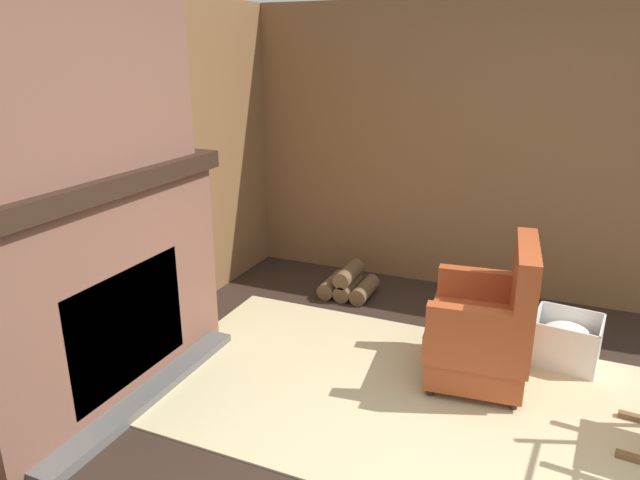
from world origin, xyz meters
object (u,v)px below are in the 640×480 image
(firewood_stack, at_px, (349,284))
(oil_lamp_vase, at_px, (9,169))
(laundry_basket, at_px, (566,340))
(armchair, at_px, (485,329))
(storage_case, at_px, (158,143))
(decorative_plate_on_mantel, at_px, (86,149))

(firewood_stack, bearing_deg, oil_lamp_vase, -111.46)
(laundry_basket, bearing_deg, oil_lamp_vase, -144.83)
(firewood_stack, bearing_deg, laundry_basket, -15.13)
(armchair, relative_size, oil_lamp_vase, 3.42)
(storage_case, height_order, decorative_plate_on_mantel, decorative_plate_on_mantel)
(armchair, bearing_deg, oil_lamp_vase, 27.68)
(laundry_basket, xyz_separation_m, storage_case, (-2.62, -0.73, 1.25))
(oil_lamp_vase, height_order, storage_case, oil_lamp_vase)
(armchair, height_order, laundry_basket, armchair)
(armchair, bearing_deg, storage_case, 2.10)
(armchair, xyz_separation_m, decorative_plate_on_mantel, (-2.16, -0.90, 1.12))
(laundry_basket, bearing_deg, armchair, -137.63)
(oil_lamp_vase, xyz_separation_m, decorative_plate_on_mantel, (-0.02, 0.51, 0.02))
(decorative_plate_on_mantel, bearing_deg, armchair, 22.51)
(armchair, bearing_deg, firewood_stack, -41.82)
(oil_lamp_vase, height_order, decorative_plate_on_mantel, oil_lamp_vase)
(decorative_plate_on_mantel, bearing_deg, laundry_basket, 26.79)
(oil_lamp_vase, bearing_deg, storage_case, 89.99)
(storage_case, bearing_deg, armchair, 7.77)
(laundry_basket, relative_size, storage_case, 1.88)
(storage_case, bearing_deg, oil_lamp_vase, -90.01)
(armchair, xyz_separation_m, storage_case, (-2.14, -0.29, 1.07))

